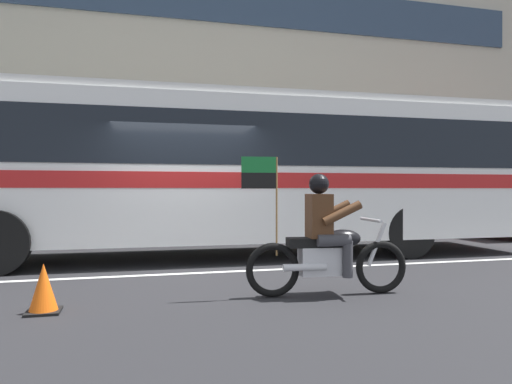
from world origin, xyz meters
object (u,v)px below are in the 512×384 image
motorcycle_with_rider (326,244)px  fire_hydrant (346,220)px  transit_bus (225,164)px  traffic_cone (44,290)px

motorcycle_with_rider → fire_hydrant: bearing=62.5°
fire_hydrant → transit_bus: bearing=-146.8°
motorcycle_with_rider → fire_hydrant: (3.31, 6.36, -0.15)m
motorcycle_with_rider → traffic_cone: 3.39m
transit_bus → motorcycle_with_rider: bearing=-81.1°
transit_bus → traffic_cone: (-2.77, -3.83, -1.63)m
transit_bus → fire_hydrant: size_ratio=16.89×
fire_hydrant → traffic_cone: size_ratio=1.36×
traffic_cone → motorcycle_with_rider: bearing=0.4°
transit_bus → fire_hydrant: bearing=33.2°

